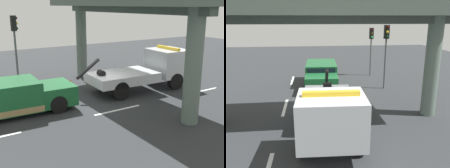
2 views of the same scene
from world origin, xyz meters
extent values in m
cube|color=#2D3033|center=(0.00, 0.00, -0.05)|extent=(60.00, 40.00, 0.10)
cube|color=silver|center=(0.00, -2.25, 0.00)|extent=(2.60, 0.16, 0.01)
cube|color=silver|center=(6.00, -2.25, 0.00)|extent=(2.60, 0.16, 0.01)
cube|color=silver|center=(1.83, 0.05, 0.93)|extent=(3.93, 2.55, 0.55)
cube|color=silver|center=(5.16, -0.09, 1.48)|extent=(2.14, 2.39, 1.65)
cube|color=black|center=(5.77, -0.11, 1.84)|extent=(0.15, 2.21, 0.66)
cube|color=maroon|center=(1.88, 1.25, 0.84)|extent=(3.65, 0.17, 0.20)
cylinder|color=black|center=(-0.36, 0.14, 1.66)|extent=(1.42, 0.24, 1.07)
cylinder|color=black|center=(0.45, 0.10, 1.32)|extent=(0.38, 0.46, 0.36)
cube|color=yellow|center=(5.16, -0.09, 2.38)|extent=(0.32, 1.93, 0.16)
cylinder|color=black|center=(5.00, 0.96, 0.50)|extent=(1.01, 0.36, 1.00)
cylinder|color=black|center=(4.91, -1.12, 0.50)|extent=(1.01, 0.36, 1.00)
cylinder|color=black|center=(1.11, 1.12, 0.50)|extent=(1.01, 0.36, 1.00)
cylinder|color=black|center=(1.02, -0.96, 0.50)|extent=(1.01, 0.36, 1.00)
cube|color=#195B2D|center=(-4.97, 0.03, 0.91)|extent=(3.54, 2.34, 1.35)
cube|color=#195B2D|center=(-2.38, -0.08, 0.71)|extent=(1.81, 2.18, 0.95)
cube|color=black|center=(-3.22, -0.04, 1.20)|extent=(0.14, 1.94, 0.59)
cube|color=#9E8451|center=(-4.97, 0.03, 0.41)|extent=(3.56, 2.36, 0.28)
cylinder|color=black|center=(-2.49, 0.89, 0.42)|extent=(0.85, 0.31, 0.84)
cylinder|color=black|center=(-2.57, -1.03, 0.42)|extent=(0.85, 0.31, 0.84)
cylinder|color=#596B60|center=(1.80, 5.18, 2.45)|extent=(0.73, 0.73, 4.91)
cylinder|color=#596B60|center=(1.80, -5.18, 2.45)|extent=(0.73, 0.73, 4.91)
cube|color=#3E4A43|center=(1.80, 0.00, 4.73)|extent=(0.50, 11.97, 0.36)
cylinder|color=#515456|center=(-3.00, 4.35, 1.74)|extent=(0.12, 0.12, 3.47)
cube|color=black|center=(-3.00, 4.35, 3.92)|extent=(0.28, 0.32, 0.90)
sphere|color=#360605|center=(-2.84, 4.35, 4.22)|extent=(0.18, 0.18, 0.18)
sphere|color=gold|center=(-2.84, 4.35, 3.92)|extent=(0.18, 0.18, 0.18)
sphere|color=black|center=(-2.84, 4.35, 3.62)|extent=(0.18, 0.18, 0.18)
cone|color=orange|center=(-0.54, 2.10, 0.34)|extent=(0.52, 0.52, 0.68)
cube|color=black|center=(-0.54, 2.10, 0.01)|extent=(0.57, 0.57, 0.03)
camera|label=1|loc=(-7.32, -13.27, 4.99)|focal=46.22mm
camera|label=2|loc=(12.65, -0.73, 4.80)|focal=38.03mm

